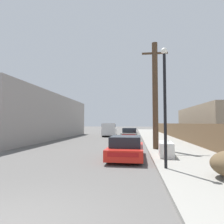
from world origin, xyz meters
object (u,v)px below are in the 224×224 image
at_px(parked_sports_car_red, 126,148).
at_px(pickup_truck, 109,130).
at_px(car_parked_mid, 130,134).
at_px(utility_pole, 155,94).
at_px(street_lamp, 165,98).
at_px(discarded_fridge, 166,149).

height_order(parked_sports_car_red, pickup_truck, pickup_truck).
distance_m(parked_sports_car_red, pickup_truck, 18.61).
distance_m(car_parked_mid, utility_pole, 10.04).
xyz_separation_m(pickup_truck, utility_pole, (5.14, -14.99, 2.99)).
bearing_deg(parked_sports_car_red, street_lamp, -55.95).
distance_m(utility_pole, street_lamp, 6.09).
xyz_separation_m(car_parked_mid, utility_pole, (2.00, -9.26, 3.30)).
relative_size(car_parked_mid, pickup_truck, 0.77).
bearing_deg(utility_pole, parked_sports_car_red, -119.68).
bearing_deg(utility_pole, discarded_fridge, -85.99).
relative_size(parked_sports_car_red, street_lamp, 0.89).
relative_size(pickup_truck, utility_pole, 0.77).
relative_size(discarded_fridge, pickup_truck, 0.32).
bearing_deg(car_parked_mid, pickup_truck, 121.05).
relative_size(car_parked_mid, street_lamp, 0.92).
xyz_separation_m(car_parked_mid, pickup_truck, (-3.14, 5.72, 0.31)).
distance_m(discarded_fridge, car_parked_mid, 12.55).
xyz_separation_m(car_parked_mid, street_lamp, (1.77, -15.26, 2.30)).
relative_size(utility_pole, street_lamp, 1.54).
xyz_separation_m(parked_sports_car_red, utility_pole, (1.90, 3.34, 3.38)).
height_order(pickup_truck, street_lamp, street_lamp).
xyz_separation_m(discarded_fridge, parked_sports_car_red, (-2.12, -0.26, 0.06)).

